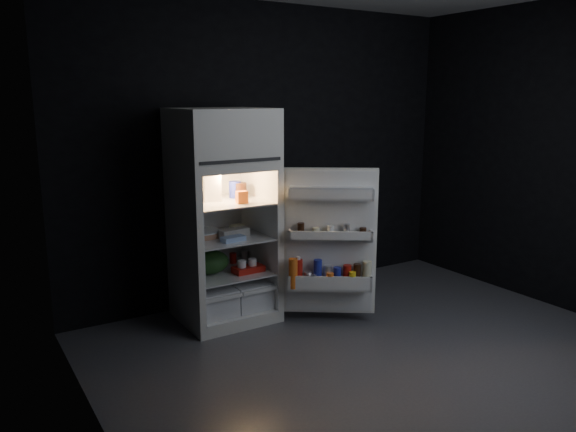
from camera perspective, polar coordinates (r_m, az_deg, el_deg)
floor at (r=4.31m, az=9.87°, el=-13.87°), size 4.00×3.40×0.00m
wall_back at (r=5.29m, az=-1.94°, el=6.40°), size 4.00×0.00×2.70m
wall_left at (r=2.98m, az=-19.28°, el=1.28°), size 0.00×3.40×2.70m
wall_right at (r=5.46m, az=26.40°, el=5.33°), size 0.00×3.40×2.70m
refrigerator at (r=4.71m, az=-6.73°, el=0.75°), size 0.76×0.71×1.78m
fridge_door at (r=4.61m, az=4.28°, el=-3.04°), size 0.70×0.56×1.22m
milk_jug at (r=4.65m, az=-7.78°, el=2.98°), size 0.17×0.17×0.24m
mayo_jar at (r=4.79m, az=-5.40°, el=2.70°), size 0.11×0.11×0.14m
jam_jar at (r=4.78m, az=-4.87°, el=2.63°), size 0.14×0.14×0.13m
amber_bottle at (r=4.63m, az=-10.26°, el=2.74°), size 0.10×0.10×0.22m
small_carton at (r=4.53m, az=-4.71°, el=1.91°), size 0.10×0.08×0.10m
egg_carton at (r=4.68m, az=-5.50°, el=-1.72°), size 0.27×0.13×0.07m
pie at (r=4.74m, az=-8.80°, el=-1.81°), size 0.42×0.42×0.04m
flat_package at (r=4.55m, az=-5.60°, el=-2.32°), size 0.20×0.11×0.04m
wrapped_pkg at (r=4.91m, az=-5.21°, el=-1.18°), size 0.11×0.10×0.05m
produce_bag at (r=4.72m, az=-7.96°, el=-4.66°), size 0.35×0.30×0.20m
yogurt_tray at (r=4.74m, az=-4.05°, el=-5.40°), size 0.26×0.15×0.05m
small_can_red at (r=5.00m, az=-5.61°, el=-4.27°), size 0.07×0.07×0.09m
small_can_silver at (r=5.06m, az=-4.40°, el=-4.03°), size 0.08×0.08×0.09m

